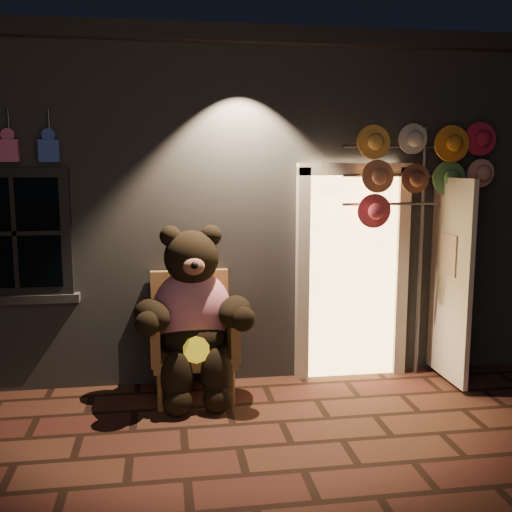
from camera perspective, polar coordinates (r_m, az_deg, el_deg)
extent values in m
plane|color=#4C2B1D|center=(4.89, -1.62, -17.78)|extent=(60.00, 60.00, 0.00)
cube|color=slate|center=(8.37, -5.11, 5.11)|extent=(7.00, 5.00, 3.30)
cube|color=black|center=(8.44, -5.28, 16.92)|extent=(7.30, 5.30, 0.16)
cube|color=black|center=(5.99, -21.90, 2.07)|extent=(1.00, 0.10, 1.20)
cube|color=black|center=(5.96, -21.97, 2.03)|extent=(0.82, 0.06, 1.02)
cube|color=slate|center=(6.09, -21.56, -3.83)|extent=(1.10, 0.14, 0.08)
cube|color=#FAC770|center=(6.22, 9.04, -1.83)|extent=(0.92, 0.10, 2.10)
cube|color=beige|center=(6.04, 4.45, -2.06)|extent=(0.12, 0.12, 2.20)
cube|color=beige|center=(6.36, 13.61, -1.73)|extent=(0.12, 0.12, 2.20)
cube|color=beige|center=(6.08, 9.40, 8.16)|extent=(1.16, 0.12, 0.12)
cube|color=beige|center=(6.21, 18.05, -2.17)|extent=(0.05, 0.80, 2.00)
cube|color=#CB538A|center=(5.88, -22.50, 9.25)|extent=(0.18, 0.07, 0.20)
cylinder|color=#59595E|center=(5.95, -22.51, 11.66)|extent=(0.02, 0.02, 0.25)
cube|color=#324DB0|center=(5.81, -19.10, 9.45)|extent=(0.18, 0.07, 0.20)
cylinder|color=#59595E|center=(5.88, -19.12, 11.88)|extent=(0.02, 0.02, 0.25)
cube|color=#9E683D|center=(5.75, -5.99, -9.36)|extent=(0.78, 0.73, 0.11)
cube|color=#9E683D|center=(5.96, -6.31, -4.94)|extent=(0.76, 0.11, 0.75)
cube|color=#9E683D|center=(5.65, -9.64, -7.48)|extent=(0.11, 0.65, 0.43)
cube|color=#9E683D|center=(5.70, -2.42, -7.20)|extent=(0.11, 0.65, 0.43)
cylinder|color=#9E683D|center=(5.53, -9.11, -12.68)|extent=(0.05, 0.05, 0.35)
cylinder|color=#9E683D|center=(5.58, -2.29, -12.37)|extent=(0.05, 0.05, 0.35)
cylinder|color=#9E683D|center=(6.09, -9.29, -10.61)|extent=(0.05, 0.05, 0.35)
cylinder|color=#9E683D|center=(6.14, -3.14, -10.36)|extent=(0.05, 0.05, 0.35)
ellipsoid|color=red|center=(5.69, -6.13, -5.20)|extent=(0.77, 0.62, 0.78)
ellipsoid|color=black|center=(5.66, -6.01, -7.67)|extent=(0.63, 0.54, 0.37)
sphere|color=black|center=(5.53, -6.17, -0.15)|extent=(0.52, 0.52, 0.50)
sphere|color=black|center=(5.53, -8.16, 1.87)|extent=(0.20, 0.20, 0.20)
sphere|color=black|center=(5.55, -4.31, 1.97)|extent=(0.20, 0.20, 0.20)
ellipsoid|color=#946043|center=(5.31, -5.96, -1.00)|extent=(0.20, 0.14, 0.16)
ellipsoid|color=black|center=(5.43, -9.86, -5.60)|extent=(0.46, 0.58, 0.29)
ellipsoid|color=black|center=(5.49, -2.02, -5.32)|extent=(0.43, 0.58, 0.29)
ellipsoid|color=black|center=(5.42, -7.55, -11.39)|extent=(0.29, 0.29, 0.48)
ellipsoid|color=black|center=(5.45, -3.80, -11.22)|extent=(0.29, 0.29, 0.48)
sphere|color=black|center=(5.43, -7.47, -13.58)|extent=(0.26, 0.26, 0.26)
sphere|color=black|center=(5.46, -3.69, -13.40)|extent=(0.26, 0.26, 0.26)
cylinder|color=yellow|center=(5.36, -5.71, -8.89)|extent=(0.24, 0.10, 0.23)
cylinder|color=#59595E|center=(6.34, 15.39, 0.18)|extent=(0.04, 0.04, 2.54)
cylinder|color=#59595E|center=(6.15, 13.45, 10.11)|extent=(1.13, 0.03, 0.03)
cylinder|color=#59595E|center=(6.15, 13.36, 7.48)|extent=(1.13, 0.03, 0.03)
cylinder|color=#59595E|center=(6.16, 13.26, 4.86)|extent=(1.13, 0.03, 0.03)
cylinder|color=#FFB344|center=(6.00, 11.27, 10.67)|extent=(0.32, 0.11, 0.32)
cylinder|color=beige|center=(6.11, 14.75, 10.51)|extent=(0.32, 0.11, 0.32)
cylinder|color=orange|center=(6.24, 18.08, 10.33)|extent=(0.32, 0.11, 0.32)
cylinder|color=red|center=(6.47, 20.86, 10.12)|extent=(0.32, 0.11, 0.32)
cylinder|color=tan|center=(5.97, 11.28, 7.52)|extent=(0.32, 0.11, 0.32)
cylinder|color=brown|center=(6.08, 14.74, 7.42)|extent=(0.32, 0.11, 0.32)
cylinder|color=#5E9D55|center=(6.29, 17.69, 7.33)|extent=(0.32, 0.11, 0.32)
cylinder|color=#ED9A88|center=(6.44, 20.83, 7.20)|extent=(0.32, 0.11, 0.32)
cylinder|color=#D94454|center=(5.95, 11.28, 4.34)|extent=(0.32, 0.11, 0.32)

